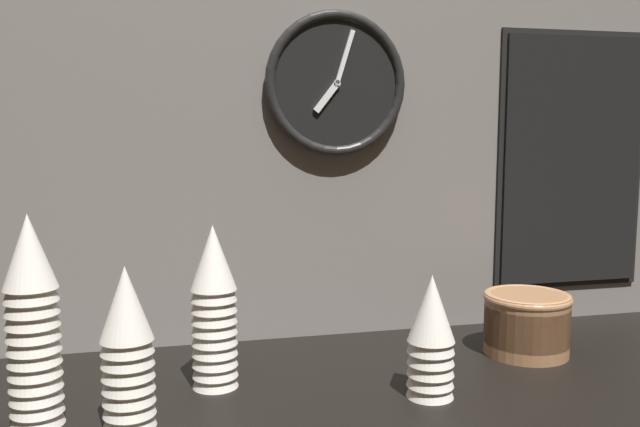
# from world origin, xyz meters

# --- Properties ---
(ground_plane) EXTENTS (1.60, 0.56, 0.04)m
(ground_plane) POSITION_xyz_m (0.00, 0.00, -0.02)
(ground_plane) COLOR black
(wall_tiled_back) EXTENTS (1.60, 0.03, 1.05)m
(wall_tiled_back) POSITION_xyz_m (0.00, 0.27, 0.53)
(wall_tiled_back) COLOR slate
(wall_tiled_back) RESTS_ON ground_plane
(cup_stack_center_left) EXTENTS (0.08, 0.08, 0.27)m
(cup_stack_center_left) POSITION_xyz_m (-0.29, 0.02, 0.14)
(cup_stack_center_left) COLOR white
(cup_stack_center_left) RESTS_ON ground_plane
(cup_stack_left) EXTENTS (0.08, 0.08, 0.23)m
(cup_stack_left) POSITION_xyz_m (-0.42, -0.10, 0.12)
(cup_stack_left) COLOR white
(cup_stack_left) RESTS_ON ground_plane
(cup_stack_center_right) EXTENTS (0.08, 0.08, 0.20)m
(cup_stack_center_right) POSITION_xyz_m (0.04, -0.10, 0.10)
(cup_stack_center_right) COLOR white
(cup_stack_center_right) RESTS_ON ground_plane
(cup_stack_far_left) EXTENTS (0.08, 0.08, 0.31)m
(cup_stack_far_left) POSITION_xyz_m (-0.55, -0.06, 0.15)
(cup_stack_far_left) COLOR white
(cup_stack_far_left) RESTS_ON ground_plane
(bowl_stack_right) EXTENTS (0.16, 0.16, 0.12)m
(bowl_stack_right) POSITION_xyz_m (0.30, 0.05, 0.06)
(bowl_stack_right) COLOR #996B47
(bowl_stack_right) RESTS_ON ground_plane
(wall_clock) EXTENTS (0.28, 0.03, 0.28)m
(wall_clock) POSITION_xyz_m (-0.03, 0.23, 0.51)
(wall_clock) COLOR black
(menu_board) EXTENTS (0.35, 0.01, 0.56)m
(menu_board) POSITION_xyz_m (0.51, 0.24, 0.35)
(menu_board) COLOR black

